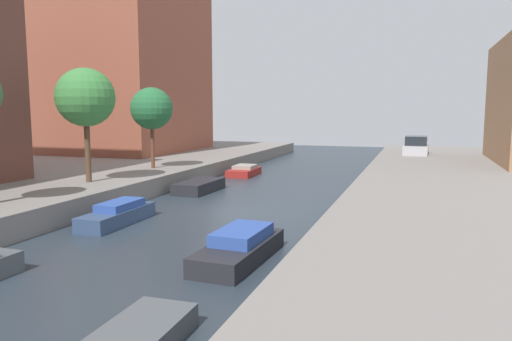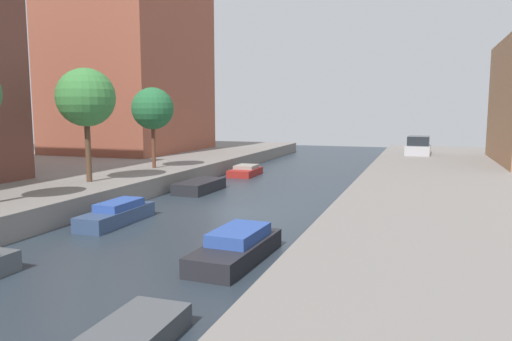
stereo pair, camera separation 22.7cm
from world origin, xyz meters
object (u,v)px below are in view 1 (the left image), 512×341
Objects in this scene: street_tree_3 at (152,109)px; moored_boat_right_2 at (240,247)px; moored_boat_left_4 at (244,171)px; street_tree_2 at (85,98)px; parked_car at (416,147)px; moored_boat_left_2 at (118,214)px; apartment_tower_far at (128,33)px; moored_boat_left_3 at (199,186)px.

moored_boat_right_2 is at bearing -50.19° from street_tree_3.
street_tree_2 is at bearing -108.81° from moored_boat_left_4.
parked_car is 1.04× the size of moored_boat_right_2.
moored_boat_right_2 reaches higher than moored_boat_left_4.
moored_boat_left_2 is at bearing -40.79° from street_tree_2.
apartment_tower_far is 4.87× the size of moored_boat_right_2.
moored_boat_left_2 is at bearing -66.98° from street_tree_3.
moored_boat_right_2 is (6.51, -10.83, 0.09)m from moored_boat_left_3.
parked_car is (15.32, 15.25, -3.02)m from street_tree_3.
street_tree_2 is 13.19m from moored_boat_left_4.
moored_boat_left_4 is at bearing -139.44° from parked_car.
street_tree_2 is at bearing -63.19° from apartment_tower_far.
street_tree_2 is 6.12m from street_tree_3.
street_tree_2 reaches higher than street_tree_3.
street_tree_2 reaches higher than moored_boat_left_3.
street_tree_3 is at bearing -51.69° from apartment_tower_far.
moored_boat_left_3 is at bearing -23.00° from street_tree_3.
moored_boat_left_2 is 15.15m from moored_boat_left_4.
moored_boat_left_3 is 7.18m from moored_boat_left_4.
moored_boat_left_4 is at bearing 90.49° from moored_boat_left_2.
moored_boat_left_3 is at bearing 48.76° from street_tree_2.
moored_boat_left_3 is at bearing -124.05° from parked_car.
moored_boat_left_2 reaches higher than moored_boat_left_3.
moored_boat_right_2 is at bearing -31.56° from street_tree_2.
parked_car is at bearing 79.96° from moored_boat_right_2.
moored_boat_left_2 is 7.97m from moored_boat_left_3.
moored_boat_left_2 is at bearing -89.51° from moored_boat_left_4.
moored_boat_right_2 is (10.41, -6.39, -4.74)m from street_tree_2.
street_tree_2 reaches higher than moored_boat_left_4.
apartment_tower_far is 19.90m from street_tree_2.
moored_boat_right_2 is at bearing -58.99° from moored_boat_left_3.
apartment_tower_far is 15.27m from street_tree_3.
moored_boat_left_4 is at bearing 54.40° from street_tree_3.
apartment_tower_far reaches higher than moored_boat_left_3.
apartment_tower_far is 5.23× the size of moored_boat_left_2.
moored_boat_right_2 is (10.41, -12.49, -4.24)m from street_tree_3.
street_tree_2 is 1.55× the size of moored_boat_left_3.
apartment_tower_far reaches higher than parked_car.
street_tree_2 is at bearing 148.44° from moored_boat_right_2.
parked_car is (15.32, 21.35, -3.52)m from street_tree_2.
moored_boat_right_2 reaches higher than moored_boat_left_2.
apartment_tower_far reaches higher than street_tree_2.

